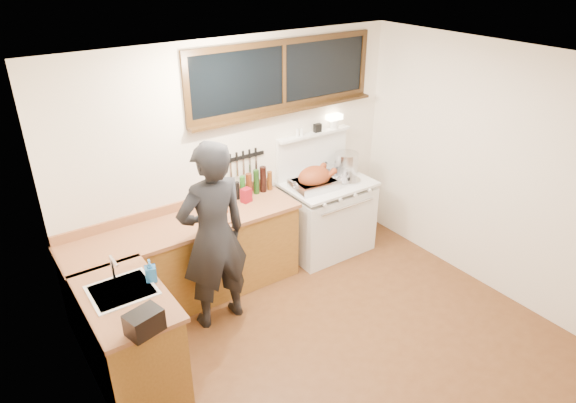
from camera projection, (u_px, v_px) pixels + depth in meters
ground_plane at (334, 345)px, 4.87m from camera, size 4.00×3.50×0.02m
room_shell at (343, 187)px, 4.13m from camera, size 4.10×3.60×2.65m
counter_back at (188, 261)px, 5.33m from camera, size 2.44×0.64×1.00m
counter_left at (130, 340)px, 4.26m from camera, size 0.64×1.09×0.90m
sink_unit at (123, 296)px, 4.15m from camera, size 0.50×0.45×0.37m
vintage_stove at (326, 215)px, 6.21m from camera, size 1.02×0.74×1.60m
back_window at (284, 83)px, 5.51m from camera, size 2.32×0.13×0.77m
left_doorway at (135, 390)px, 2.97m from camera, size 0.02×1.04×2.17m
knife_strip at (245, 158)px, 5.60m from camera, size 0.46×0.03×0.28m
man at (213, 237)px, 4.79m from camera, size 0.70×0.47×1.90m
soap_bottle at (150, 270)px, 4.21m from camera, size 0.11×0.11×0.20m
toaster at (144, 322)px, 3.65m from camera, size 0.29×0.23×0.17m
cutting_board at (217, 216)px, 5.15m from camera, size 0.36×0.28×0.13m
roast_turkey at (315, 180)px, 5.82m from camera, size 0.54×0.41×0.26m
stockpot at (346, 163)px, 6.18m from camera, size 0.37×0.37×0.27m
saucepan at (329, 171)px, 6.16m from camera, size 0.21×0.30×0.12m
pot_lid at (349, 180)px, 6.04m from camera, size 0.28×0.28×0.04m
coffee_tin at (246, 195)px, 5.52m from camera, size 0.12×0.11×0.16m
pitcher at (227, 194)px, 5.51m from camera, size 0.13×0.13×0.19m
bottle_cluster at (252, 184)px, 5.66m from camera, size 0.58×0.07×0.30m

